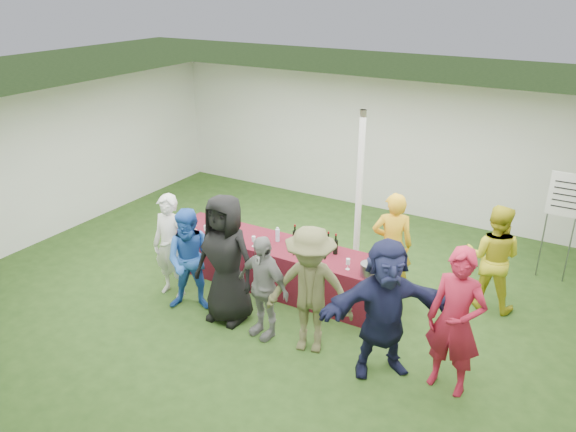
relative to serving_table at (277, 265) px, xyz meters
The scene contains 18 objects.
ground 0.53m from the serving_table, 17.28° to the right, with size 60.00×60.00×0.00m, color #284719.
tent 1.69m from the serving_table, 51.74° to the left, with size 10.00×10.00×10.00m.
serving_table is the anchor object (origin of this frame).
wine_bottles 0.80m from the serving_table, 12.23° to the left, with size 0.75×0.10×0.32m.
wine_glasses 0.70m from the serving_table, 149.62° to the right, with size 2.73×0.15×0.16m.
water_bottle 0.49m from the serving_table, 111.93° to the left, with size 0.07×0.07×0.23m.
bar_towel 1.63m from the serving_table, ahead, with size 0.25×0.18×0.03m, color white.
dump_bucket 1.69m from the serving_table, ahead, with size 0.25×0.25×0.18m, color slate.
wine_list_sign 4.52m from the serving_table, 33.59° to the left, with size 0.50×0.03×1.80m.
staff_pourer 1.79m from the serving_table, 22.21° to the left, with size 0.61×0.40×1.67m, color gold.
staff_back 3.20m from the serving_table, 19.91° to the left, with size 0.78×0.61×1.61m, color gold.
customer_0 1.66m from the serving_table, 142.37° to the right, with size 0.59×0.39×1.62m, color silver.
customer_1 1.41m from the serving_table, 122.52° to the right, with size 0.76×0.59×1.56m, color blue.
customer_2 1.25m from the serving_table, 97.31° to the right, with size 0.92×0.60×1.88m, color black.
customer_3 1.34m from the serving_table, 66.90° to the right, with size 0.86×0.36×1.47m, color gray.
customer_4 1.74m from the serving_table, 44.04° to the right, with size 1.12×0.64×1.74m, color brown.
customer_5 2.49m from the serving_table, 27.05° to the right, with size 1.65×0.53×1.78m, color #181B3C.
customer_6 3.19m from the serving_table, 18.60° to the right, with size 0.66×0.44×1.82m, color maroon.
Camera 1 is at (3.69, -6.48, 4.49)m, focal length 35.00 mm.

